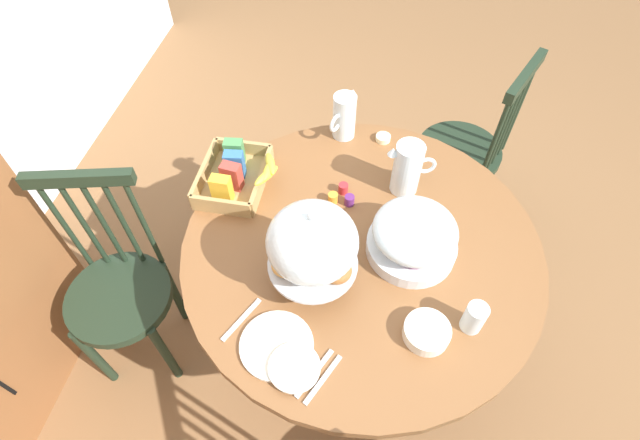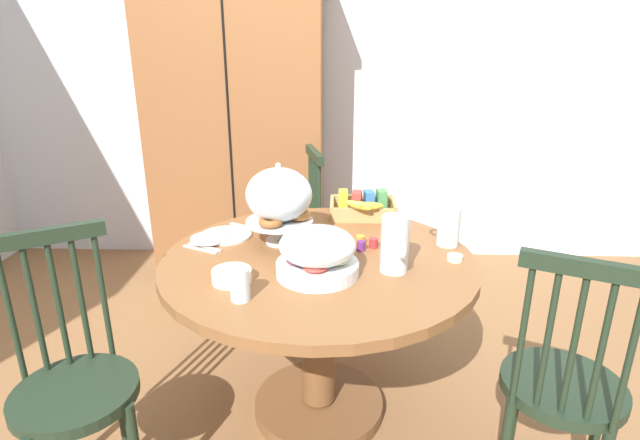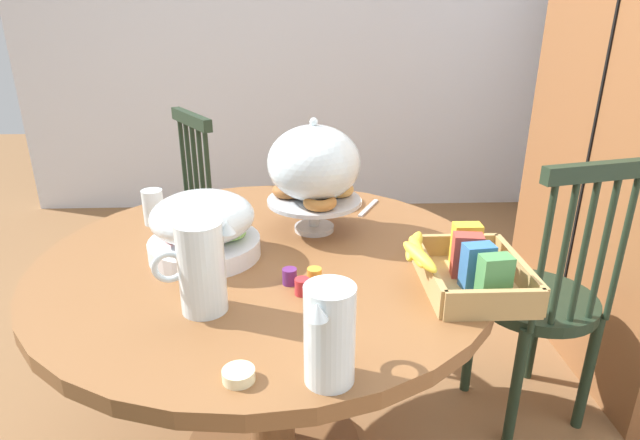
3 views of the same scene
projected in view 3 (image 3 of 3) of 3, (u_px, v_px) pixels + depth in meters
The scene contains 20 objects.
wall_left at pixel (333, 21), 3.52m from camera, with size 0.06×4.32×2.60m, color silver.
dining_table at pixel (268, 319), 1.52m from camera, with size 1.23×1.23×0.74m.
windsor_chair_by_cabinet at pixel (541, 303), 1.76m from camera, with size 0.41×0.42×0.97m.
windsor_chair_facing_door at pixel (171, 237), 2.27m from camera, with size 0.46×0.46×0.97m.
pastry_stand_with_dome at pixel (314, 168), 1.53m from camera, with size 0.28×0.28×0.34m.
fruit_platter_covered at pixel (203, 227), 1.40m from camera, with size 0.30×0.30×0.18m.
orange_juice_pitcher at pixel (202, 271), 1.14m from camera, with size 0.10×0.18×0.21m.
milk_pitcher at pixel (330, 338), 0.92m from camera, with size 0.17×0.09×0.19m.
cereal_basket at pixel (468, 268), 1.26m from camera, with size 0.32×0.30×0.12m.
china_plate_large at pixel (330, 201), 1.83m from camera, with size 0.22×0.22×0.01m, color white.
china_plate_small at pixel (311, 193), 1.88m from camera, with size 0.15×0.15×0.01m, color white.
cereal_bowl at pixel (200, 210), 1.70m from camera, with size 0.14×0.14×0.04m, color white.
drinking_glass at pixel (153, 207), 1.64m from camera, with size 0.06×0.06×0.11m, color silver.
butter_dish at pixel (239, 375), 0.95m from camera, with size 0.06×0.06×0.02m, color beige.
jam_jar_strawberry at pixel (302, 287), 1.23m from camera, with size 0.04×0.04×0.04m, color #B7282D.
jam_jar_apricot at pixel (314, 276), 1.28m from camera, with size 0.04×0.04×0.04m, color orange.
jam_jar_grape at pixel (290, 276), 1.28m from camera, with size 0.04×0.04×0.04m, color #5B2366.
table_knife at pixel (294, 197), 1.88m from camera, with size 0.17×0.01×0.01m, color silver.
dinner_fork at pixel (287, 196), 1.89m from camera, with size 0.17×0.01×0.01m, color silver.
soup_spoon at pixel (368, 208), 1.78m from camera, with size 0.17×0.01×0.01m, color silver.
Camera 3 is at (1.33, 0.12, 1.36)m, focal length 29.52 mm.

